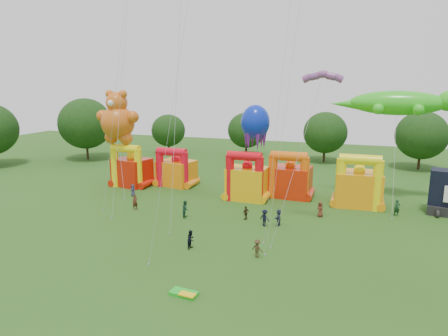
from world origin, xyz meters
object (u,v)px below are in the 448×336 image
(bouncy_castle_2, at_px, (247,181))
(teddy_bear_kite, at_px, (120,146))
(spectator_4, at_px, (246,213))
(bouncy_castle_0, at_px, (131,170))
(gecko_kite, at_px, (397,114))
(spectator_0, at_px, (133,190))
(octopus_kite, at_px, (256,141))

(bouncy_castle_2, distance_m, teddy_bear_kite, 18.50)
(teddy_bear_kite, relative_size, spectator_4, 8.98)
(teddy_bear_kite, bearing_deg, bouncy_castle_0, 89.84)
(teddy_bear_kite, xyz_separation_m, gecko_kite, (35.77, 6.49, 4.83))
(gecko_kite, distance_m, spectator_4, 22.90)
(gecko_kite, bearing_deg, teddy_bear_kite, -169.72)
(teddy_bear_kite, bearing_deg, spectator_0, -35.97)
(spectator_0, bearing_deg, spectator_4, -2.77)
(teddy_bear_kite, relative_size, spectator_0, 8.57)
(bouncy_castle_0, relative_size, octopus_kite, 0.52)
(bouncy_castle_0, height_order, bouncy_castle_2, bouncy_castle_2)
(bouncy_castle_2, distance_m, spectator_0, 15.37)
(spectator_4, bearing_deg, bouncy_castle_0, -84.12)
(gecko_kite, xyz_separation_m, spectator_4, (-15.66, -13.06, -10.44))
(bouncy_castle_2, xyz_separation_m, spectator_4, (2.07, -7.80, -1.69))
(teddy_bear_kite, distance_m, gecko_kite, 36.68)
(bouncy_castle_0, height_order, gecko_kite, gecko_kite)
(gecko_kite, distance_m, octopus_kite, 17.67)
(gecko_kite, xyz_separation_m, spectator_0, (-32.60, -8.79, -10.40))
(bouncy_castle_2, bearing_deg, gecko_kite, 16.52)
(spectator_0, relative_size, spectator_4, 1.05)
(bouncy_castle_0, relative_size, teddy_bear_kite, 0.45)
(gecko_kite, height_order, spectator_4, gecko_kite)
(octopus_kite, height_order, spectator_4, octopus_kite)
(teddy_bear_kite, height_order, gecko_kite, gecko_kite)
(spectator_0, bearing_deg, octopus_kite, 28.55)
(bouncy_castle_0, relative_size, gecko_kite, 0.42)
(gecko_kite, relative_size, octopus_kite, 1.22)
(teddy_bear_kite, bearing_deg, spectator_4, -18.09)
(bouncy_castle_0, xyz_separation_m, spectator_4, (20.11, -9.14, -1.62))
(bouncy_castle_0, height_order, teddy_bear_kite, teddy_bear_kite)
(bouncy_castle_0, height_order, spectator_0, bouncy_castle_0)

